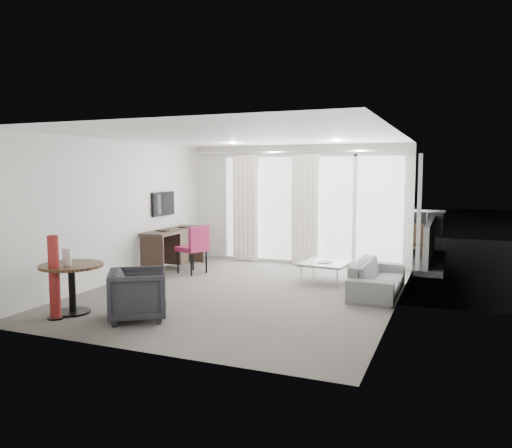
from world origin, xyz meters
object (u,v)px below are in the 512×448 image
at_px(sofa, 378,277).
at_px(rattan_chair_a, 362,238).
at_px(desk_chair, 192,249).
at_px(desk, 174,249).
at_px(coffee_table, 325,272).
at_px(round_table, 72,289).
at_px(red_lamp, 54,277).
at_px(rattan_chair_b, 413,240).
at_px(tub_armchair, 138,294).

bearing_deg(sofa, rattan_chair_a, 14.30).
bearing_deg(desk_chair, desk, 171.84).
bearing_deg(coffee_table, desk, 177.82).
distance_m(desk, sofa, 4.35).
bearing_deg(sofa, desk, 81.75).
bearing_deg(round_table, red_lamp, -94.30).
relative_size(desk, rattan_chair_b, 2.32).
xyz_separation_m(sofa, rattan_chair_a, (-0.87, 3.40, 0.18)).
height_order(desk, rattan_chair_a, rattan_chair_a).
bearing_deg(coffee_table, rattan_chair_a, 86.88).
relative_size(coffee_table, sofa, 0.44).
relative_size(desk, rattan_chair_a, 1.93).
bearing_deg(rattan_chair_b, coffee_table, -117.94).
height_order(tub_armchair, rattan_chair_a, rattan_chair_a).
bearing_deg(sofa, desk_chair, 85.31).
xyz_separation_m(round_table, red_lamp, (-0.02, -0.31, 0.22)).
distance_m(desk, round_table, 3.48).
bearing_deg(red_lamp, sofa, 38.72).
xyz_separation_m(desk, sofa, (4.30, -0.62, -0.14)).
height_order(desk_chair, tub_armchair, desk_chair).
bearing_deg(red_lamp, desk, 95.81).
bearing_deg(rattan_chair_b, tub_armchair, -123.11).
xyz_separation_m(desk, round_table, (0.41, -3.46, -0.05)).
bearing_deg(desk, rattan_chair_a, 39.00).
xyz_separation_m(red_lamp, rattan_chair_b, (4.15, 7.37, -0.20)).
relative_size(desk_chair, rattan_chair_b, 1.29).
bearing_deg(rattan_chair_a, rattan_chair_b, 13.78).
bearing_deg(rattan_chair_a, desk, -163.99).
distance_m(desk_chair, sofa, 3.71).
height_order(red_lamp, coffee_table, red_lamp).
xyz_separation_m(desk_chair, rattan_chair_a, (2.82, 3.10, -0.03)).
distance_m(tub_armchair, rattan_chair_b, 7.61).
bearing_deg(desk, rattan_chair_b, 38.47).
bearing_deg(rattan_chair_a, coffee_table, -116.11).
height_order(desk, round_table, desk).
height_order(red_lamp, sofa, red_lamp).
distance_m(desk, desk_chair, 0.69).
distance_m(round_table, rattan_chair_a, 6.94).
bearing_deg(round_table, sofa, 36.05).
bearing_deg(coffee_table, red_lamp, -128.46).
xyz_separation_m(tub_armchair, sofa, (2.84, 2.73, -0.08)).
relative_size(red_lamp, coffee_table, 1.42).
bearing_deg(rattan_chair_a, desk_chair, -155.31).
xyz_separation_m(coffee_table, rattan_chair_a, (0.16, 2.91, 0.27)).
bearing_deg(tub_armchair, red_lamp, 76.95).
bearing_deg(rattan_chair_b, desk_chair, -144.25).
height_order(desk, desk_chair, desk_chair).
distance_m(desk_chair, tub_armchair, 3.15).
bearing_deg(coffee_table, sofa, -25.95).
bearing_deg(desk, red_lamp, -84.19).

